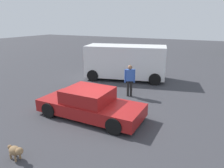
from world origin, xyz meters
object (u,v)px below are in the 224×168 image
at_px(dog, 16,151).
at_px(pedestrian, 130,78).
at_px(van_white, 126,61).
at_px(sedan_foreground, 90,104).

relative_size(dog, pedestrian, 0.39).
distance_m(dog, van_white, 9.64).
bearing_deg(dog, van_white, 100.75).
bearing_deg(sedan_foreground, dog, -96.39).
bearing_deg(dog, pedestrian, 88.84).
bearing_deg(sedan_foreground, pedestrian, 79.67).
bearing_deg(dog, sedan_foreground, 90.70).
distance_m(sedan_foreground, van_white, 6.27).
bearing_deg(sedan_foreground, van_white, 99.19).
height_order(van_white, pedestrian, van_white).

